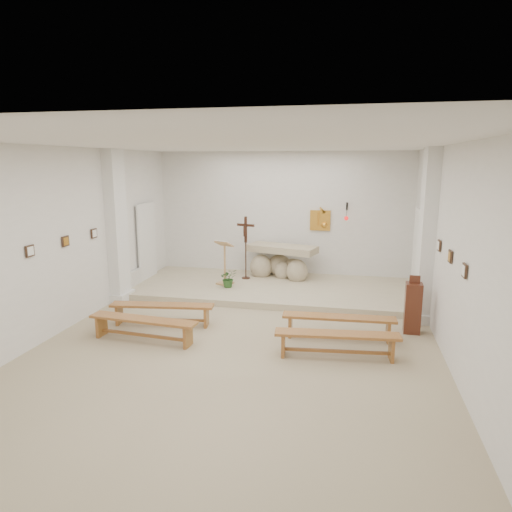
% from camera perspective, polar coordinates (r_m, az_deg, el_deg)
% --- Properties ---
extents(ground, '(7.00, 10.00, 0.00)m').
position_cam_1_polar(ground, '(8.35, -2.15, -10.94)').
color(ground, tan).
rests_on(ground, ground).
extents(wall_left, '(0.02, 10.00, 3.50)m').
position_cam_1_polar(wall_left, '(9.33, -23.53, 1.69)').
color(wall_left, white).
rests_on(wall_left, ground).
extents(wall_right, '(0.02, 10.00, 3.50)m').
position_cam_1_polar(wall_right, '(7.78, 23.54, -0.14)').
color(wall_right, white).
rests_on(wall_right, ground).
extents(wall_back, '(7.00, 0.02, 3.50)m').
position_cam_1_polar(wall_back, '(12.69, 3.30, 5.05)').
color(wall_back, white).
rests_on(wall_back, ground).
extents(ceiling, '(7.00, 10.00, 0.02)m').
position_cam_1_polar(ceiling, '(7.71, -2.36, 13.74)').
color(ceiling, silver).
rests_on(ceiling, wall_back).
extents(sanctuary_platform, '(6.98, 3.00, 0.15)m').
position_cam_1_polar(sanctuary_platform, '(11.57, 2.08, -4.06)').
color(sanctuary_platform, '#C0B494').
rests_on(sanctuary_platform, ground).
extents(pilaster_left, '(0.26, 0.55, 3.50)m').
position_cam_1_polar(pilaster_left, '(10.94, -16.99, 3.49)').
color(pilaster_left, white).
rests_on(pilaster_left, ground).
extents(pilaster_right, '(0.26, 0.55, 3.50)m').
position_cam_1_polar(pilaster_right, '(9.70, 20.57, 2.26)').
color(pilaster_right, white).
rests_on(pilaster_right, ground).
extents(gold_wall_relief, '(0.55, 0.04, 0.55)m').
position_cam_1_polar(gold_wall_relief, '(12.56, 8.02, 4.43)').
color(gold_wall_relief, gold).
rests_on(gold_wall_relief, wall_back).
extents(sanctuary_lamp, '(0.11, 0.36, 0.44)m').
position_cam_1_polar(sanctuary_lamp, '(12.26, 11.24, 4.89)').
color(sanctuary_lamp, black).
rests_on(sanctuary_lamp, wall_back).
extents(station_frame_left_front, '(0.03, 0.20, 0.20)m').
position_cam_1_polar(station_frame_left_front, '(8.69, -26.43, 0.57)').
color(station_frame_left_front, '#3A2619').
rests_on(station_frame_left_front, wall_left).
extents(station_frame_left_mid, '(0.03, 0.20, 0.20)m').
position_cam_1_polar(station_frame_left_mid, '(9.48, -22.72, 1.72)').
color(station_frame_left_mid, '#3A2619').
rests_on(station_frame_left_mid, wall_left).
extents(station_frame_left_rear, '(0.03, 0.20, 0.20)m').
position_cam_1_polar(station_frame_left_rear, '(10.31, -19.60, 2.68)').
color(station_frame_left_rear, '#3A2619').
rests_on(station_frame_left_rear, wall_left).
extents(station_frame_right_front, '(0.03, 0.20, 0.20)m').
position_cam_1_polar(station_frame_right_front, '(7.01, 24.62, -1.68)').
color(station_frame_right_front, '#3A2619').
rests_on(station_frame_right_front, wall_right).
extents(station_frame_right_mid, '(0.03, 0.20, 0.20)m').
position_cam_1_polar(station_frame_right_mid, '(7.97, 23.10, -0.05)').
color(station_frame_right_mid, '#3A2619').
rests_on(station_frame_right_mid, wall_right).
extents(station_frame_right_rear, '(0.03, 0.20, 0.20)m').
position_cam_1_polar(station_frame_right_rear, '(8.94, 21.92, 1.22)').
color(station_frame_right_rear, '#3A2619').
rests_on(station_frame_right_rear, wall_right).
extents(radiator_left, '(0.10, 0.85, 0.52)m').
position_cam_1_polar(radiator_left, '(11.85, -15.20, -3.10)').
color(radiator_left, silver).
rests_on(radiator_left, ground).
extents(radiator_right, '(0.10, 0.85, 0.52)m').
position_cam_1_polar(radiator_right, '(10.70, 19.78, -4.99)').
color(radiator_right, silver).
rests_on(radiator_right, ground).
extents(altar, '(1.98, 1.20, 0.96)m').
position_cam_1_polar(altar, '(12.32, 3.13, -0.97)').
color(altar, '#BBAF8F').
rests_on(altar, sanctuary_platform).
extents(lectern, '(0.49, 0.45, 1.15)m').
position_cam_1_polar(lectern, '(11.57, -3.97, -0.79)').
color(lectern, tan).
rests_on(lectern, sanctuary_platform).
extents(crucifix_stand, '(0.49, 0.22, 1.66)m').
position_cam_1_polar(crucifix_stand, '(12.03, -1.30, 1.62)').
color(crucifix_stand, '#3A1E12').
rests_on(crucifix_stand, sanctuary_platform).
extents(potted_plant, '(0.54, 0.51, 0.46)m').
position_cam_1_polar(potted_plant, '(11.36, -3.46, -2.77)').
color(potted_plant, '#295321').
rests_on(potted_plant, sanctuary_platform).
extents(donation_pedestal, '(0.31, 0.31, 1.13)m').
position_cam_1_polar(donation_pedestal, '(9.22, 19.01, -6.12)').
color(donation_pedestal, '#562418').
rests_on(donation_pedestal, ground).
extents(bench_left_front, '(2.09, 0.59, 0.44)m').
position_cam_1_polar(bench_left_front, '(9.35, -11.64, -6.55)').
color(bench_left_front, olive).
rests_on(bench_left_front, ground).
extents(bench_right_front, '(2.07, 0.42, 0.44)m').
position_cam_1_polar(bench_right_front, '(8.61, 10.29, -8.09)').
color(bench_right_front, olive).
rests_on(bench_right_front, ground).
extents(bench_left_second, '(2.08, 0.51, 0.44)m').
position_cam_1_polar(bench_left_second, '(8.61, -13.93, -8.25)').
color(bench_left_second, olive).
rests_on(bench_left_second, ground).
extents(bench_right_second, '(2.08, 0.52, 0.44)m').
position_cam_1_polar(bench_right_second, '(7.81, 10.08, -10.19)').
color(bench_right_second, olive).
rests_on(bench_right_second, ground).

